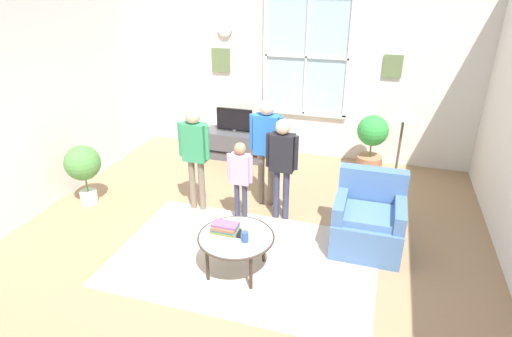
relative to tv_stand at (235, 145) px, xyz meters
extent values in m
cube|color=#9E7A56|center=(0.96, -2.67, -0.24)|extent=(6.19, 6.95, 0.02)
cube|color=silver|center=(0.96, 0.57, 1.23)|extent=(5.59, 0.12, 2.91)
cube|color=silver|center=(1.06, 0.50, 1.44)|extent=(1.35, 0.02, 1.86)
cube|color=white|center=(1.06, 0.48, 0.51)|extent=(1.41, 0.04, 0.06)
cube|color=white|center=(0.39, 0.48, 1.44)|extent=(0.06, 0.04, 1.86)
cube|color=white|center=(1.74, 0.48, 1.44)|extent=(0.06, 0.04, 1.86)
cube|color=white|center=(1.06, 0.48, 1.44)|extent=(0.03, 0.04, 1.86)
cube|color=white|center=(1.06, 0.48, 1.44)|extent=(1.35, 0.04, 0.03)
cube|color=#667A4C|center=(-0.40, 0.49, 1.31)|extent=(0.32, 0.03, 0.40)
cube|color=#667A4C|center=(2.39, 0.49, 1.37)|extent=(0.28, 0.03, 0.34)
cylinder|color=silver|center=(-0.30, 0.48, 1.82)|extent=(0.24, 0.04, 0.24)
cube|color=silver|center=(-1.89, -2.67, 1.23)|extent=(0.12, 6.35, 2.91)
cube|color=#C6B29E|center=(1.05, -2.65, -0.23)|extent=(2.85, 1.84, 0.01)
cube|color=#4C4C51|center=(0.00, 0.00, 0.00)|extent=(1.03, 0.46, 0.46)
cube|color=black|center=(0.00, -0.23, -0.07)|extent=(0.93, 0.02, 0.02)
cylinder|color=#4C4C4C|center=(0.00, 0.00, 0.25)|extent=(0.08, 0.08, 0.05)
cube|color=black|center=(0.00, 0.00, 0.44)|extent=(0.61, 0.05, 0.37)
cube|color=black|center=(0.00, -0.03, 0.44)|extent=(0.57, 0.01, 0.33)
cube|color=#476B9E|center=(2.32, -2.05, -0.02)|extent=(0.76, 0.72, 0.42)
cube|color=#476B9E|center=(2.32, -1.75, 0.42)|extent=(0.76, 0.16, 0.45)
cube|color=#476B9E|center=(2.00, -2.05, 0.29)|extent=(0.12, 0.65, 0.20)
cube|color=#476B9E|center=(2.64, -2.05, 0.29)|extent=(0.12, 0.65, 0.20)
cube|color=#4D73AA|center=(2.32, -2.10, 0.23)|extent=(0.61, 0.50, 0.08)
cylinder|color=#99B2B7|center=(1.04, -2.87, 0.20)|extent=(0.77, 0.77, 0.02)
torus|color=#3F3328|center=(1.04, -2.87, 0.20)|extent=(0.80, 0.80, 0.02)
cylinder|color=#33281E|center=(0.81, -2.64, -0.02)|extent=(0.04, 0.04, 0.42)
cylinder|color=#33281E|center=(1.27, -2.64, -0.02)|extent=(0.04, 0.04, 0.42)
cylinder|color=#33281E|center=(0.81, -3.11, -0.02)|extent=(0.04, 0.04, 0.42)
cylinder|color=#33281E|center=(1.27, -3.11, -0.02)|extent=(0.04, 0.04, 0.42)
cube|color=olive|center=(0.90, -2.82, 0.22)|extent=(0.28, 0.18, 0.03)
cube|color=#3DAEC4|center=(0.90, -2.82, 0.24)|extent=(0.26, 0.18, 0.02)
cube|color=#AF563D|center=(0.90, -2.82, 0.26)|extent=(0.26, 0.20, 0.03)
cube|color=slate|center=(0.90, -2.82, 0.29)|extent=(0.27, 0.15, 0.02)
cylinder|color=#334C8C|center=(1.16, -2.93, 0.26)|extent=(0.07, 0.07, 0.11)
cube|color=black|center=(1.06, -2.84, 0.21)|extent=(0.07, 0.15, 0.02)
cylinder|color=#726656|center=(0.87, -1.39, 0.14)|extent=(0.09, 0.09, 0.74)
cylinder|color=#726656|center=(1.01, -1.39, 0.14)|extent=(0.09, 0.09, 0.74)
cube|color=blue|center=(0.94, -1.39, 0.77)|extent=(0.32, 0.17, 0.52)
sphere|color=beige|center=(0.94, -1.39, 1.14)|extent=(0.20, 0.20, 0.20)
cylinder|color=blue|center=(0.75, -1.41, 0.80)|extent=(0.07, 0.07, 0.47)
cylinder|color=blue|center=(1.13, -1.41, 0.80)|extent=(0.07, 0.07, 0.47)
cylinder|color=#333851|center=(1.16, -1.70, 0.11)|extent=(0.08, 0.08, 0.67)
cylinder|color=#333851|center=(1.29, -1.70, 0.11)|extent=(0.08, 0.08, 0.67)
cube|color=black|center=(1.22, -1.70, 0.68)|extent=(0.29, 0.15, 0.48)
sphere|color=#D8AD8C|center=(1.22, -1.70, 1.01)|extent=(0.18, 0.18, 0.18)
cylinder|color=black|center=(1.05, -1.72, 0.70)|extent=(0.06, 0.06, 0.43)
cylinder|color=black|center=(1.39, -1.72, 0.70)|extent=(0.06, 0.06, 0.43)
cylinder|color=#726656|center=(0.05, -1.79, 0.12)|extent=(0.08, 0.08, 0.70)
cylinder|color=#726656|center=(0.18, -1.79, 0.12)|extent=(0.08, 0.08, 0.70)
cube|color=#338C59|center=(0.11, -1.79, 0.72)|extent=(0.30, 0.16, 0.50)
sphere|color=#D8AD8C|center=(0.11, -1.79, 1.07)|extent=(0.19, 0.19, 0.19)
cylinder|color=#338C59|center=(-0.07, -1.81, 0.75)|extent=(0.06, 0.06, 0.45)
cylinder|color=#338C59|center=(0.29, -1.81, 0.75)|extent=(0.06, 0.06, 0.45)
cylinder|color=#333851|center=(0.72, -1.93, 0.04)|extent=(0.07, 0.07, 0.54)
cylinder|color=#333851|center=(0.82, -1.93, 0.04)|extent=(0.07, 0.07, 0.54)
cube|color=#DB9EBC|center=(0.77, -1.93, 0.50)|extent=(0.23, 0.12, 0.38)
sphere|color=#A87A5B|center=(0.77, -1.93, 0.77)|extent=(0.15, 0.15, 0.15)
cylinder|color=#DB9EBC|center=(0.63, -1.95, 0.52)|extent=(0.05, 0.05, 0.35)
cylinder|color=#DB9EBC|center=(0.90, -1.95, 0.52)|extent=(0.05, 0.05, 0.35)
cylinder|color=#9E6B4C|center=(2.22, 0.05, -0.09)|extent=(0.39, 0.39, 0.27)
cylinder|color=#4C7238|center=(2.22, 0.05, 0.14)|extent=(0.02, 0.02, 0.19)
sphere|color=green|center=(2.22, 0.05, 0.47)|extent=(0.47, 0.47, 0.47)
cylinder|color=silver|center=(-1.38, -2.09, -0.14)|extent=(0.22, 0.22, 0.18)
cylinder|color=#4C7238|center=(-1.38, -2.09, 0.05)|extent=(0.02, 0.02, 0.19)
sphere|color=#4B863F|center=(-1.38, -2.09, 0.37)|extent=(0.47, 0.47, 0.47)
cylinder|color=black|center=(2.57, -1.28, -0.21)|extent=(0.26, 0.26, 0.03)
cylinder|color=brown|center=(2.57, -1.28, 0.45)|extent=(0.03, 0.03, 1.36)
cone|color=beige|center=(2.57, -1.28, 1.23)|extent=(0.32, 0.32, 0.22)
camera|label=1|loc=(2.30, -6.29, 2.66)|focal=29.67mm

